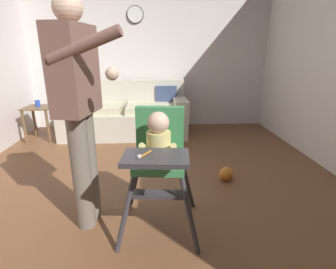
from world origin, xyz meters
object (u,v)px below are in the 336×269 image
wall_clock (135,15)px  side_table (40,116)px  couch (126,114)px  sippy_cup (38,103)px  adult_standing (79,106)px  toy_ball (226,174)px  high_chair (159,150)px

wall_clock → side_table: bearing=-154.3°
couch → sippy_cup: 1.32m
adult_standing → side_table: bearing=130.6°
adult_standing → toy_ball: bearing=35.9°
adult_standing → toy_ball: 1.67m
adult_standing → toy_ball: (1.29, 0.60, -0.87)m
adult_standing → wall_clock: (0.26, 2.81, 0.94)m
wall_clock → couch: bearing=-111.0°
high_chair → wall_clock: size_ratio=3.39×
couch → adult_standing: adult_standing is taller
couch → high_chair: high_chair is taller
couch → toy_ball: bearing=35.0°
adult_standing → toy_ball: size_ratio=11.15×
high_chair → side_table: 2.84m
adult_standing → wall_clock: 2.97m
high_chair → toy_ball: 1.17m
side_table → wall_clock: (1.46, 0.70, 1.51)m
adult_standing → side_table: (-1.21, 2.11, -0.57)m
toy_ball → wall_clock: wall_clock is taller
side_table → sippy_cup: (-0.00, 0.00, 0.19)m
couch → sippy_cup: size_ratio=19.82×
adult_standing → sippy_cup: 2.46m
high_chair → wall_clock: wall_clock is taller
toy_ball → wall_clock: 3.03m
high_chair → adult_standing: (-0.56, 0.10, 0.30)m
couch → high_chair: (0.48, -2.44, 0.31)m
couch → wall_clock: size_ratio=7.19×
toy_ball → sippy_cup: 2.95m
wall_clock → adult_standing: bearing=-95.3°
sippy_cup → wall_clock: bearing=25.7°
high_chair → adult_standing: adult_standing is taller
sippy_cup → wall_clock: (1.47, 0.70, 1.32)m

